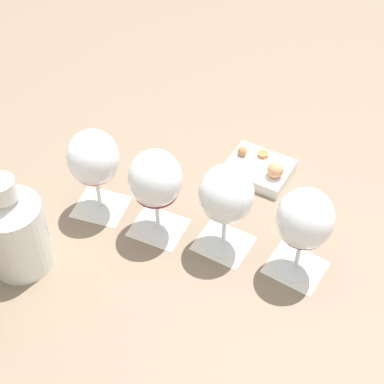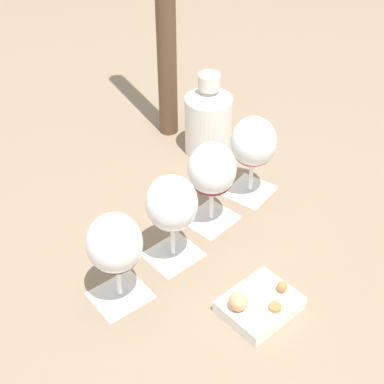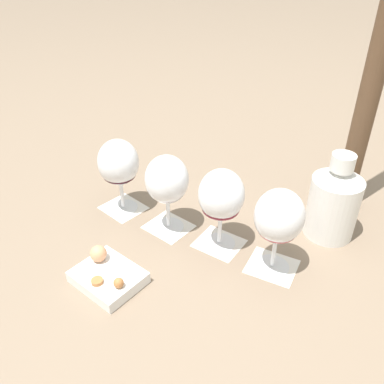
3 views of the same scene
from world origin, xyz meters
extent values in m
plane|color=#7F6B56|center=(0.00, 0.00, 0.00)|extent=(8.00, 8.00, 0.00)
cube|color=silver|center=(-0.14, -0.14, 0.00)|extent=(0.13, 0.14, 0.00)
cube|color=silver|center=(-0.05, -0.05, 0.00)|extent=(0.14, 0.14, 0.00)
cube|color=silver|center=(0.04, 0.05, 0.00)|extent=(0.14, 0.13, 0.00)
cube|color=silver|center=(0.14, 0.15, 0.00)|extent=(0.13, 0.13, 0.00)
cylinder|color=white|center=(-0.14, -0.14, 0.00)|extent=(0.07, 0.07, 0.01)
cylinder|color=white|center=(-0.14, -0.14, 0.05)|extent=(0.01, 0.01, 0.08)
ellipsoid|color=white|center=(-0.14, -0.14, 0.13)|extent=(0.10, 0.10, 0.11)
ellipsoid|color=#A7323C|center=(-0.14, -0.14, 0.10)|extent=(0.08, 0.08, 0.04)
cylinder|color=white|center=(-0.05, -0.05, 0.00)|extent=(0.07, 0.07, 0.01)
cylinder|color=white|center=(-0.05, -0.05, 0.05)|extent=(0.01, 0.01, 0.08)
ellipsoid|color=white|center=(-0.05, -0.05, 0.13)|extent=(0.10, 0.10, 0.11)
ellipsoid|color=maroon|center=(-0.05, -0.05, 0.10)|extent=(0.08, 0.08, 0.03)
cylinder|color=white|center=(0.04, 0.05, 0.00)|extent=(0.07, 0.07, 0.01)
cylinder|color=white|center=(0.04, 0.05, 0.05)|extent=(0.01, 0.01, 0.08)
ellipsoid|color=white|center=(0.04, 0.05, 0.13)|extent=(0.10, 0.10, 0.11)
ellipsoid|color=#3D0514|center=(0.04, 0.05, 0.11)|extent=(0.08, 0.08, 0.04)
cylinder|color=white|center=(0.14, 0.15, 0.00)|extent=(0.07, 0.07, 0.01)
cylinder|color=white|center=(0.14, 0.15, 0.05)|extent=(0.01, 0.01, 0.08)
ellipsoid|color=white|center=(0.14, 0.15, 0.13)|extent=(0.10, 0.10, 0.11)
ellipsoid|color=black|center=(0.14, 0.15, 0.10)|extent=(0.08, 0.08, 0.04)
cylinder|color=white|center=(-0.06, -0.31, 0.07)|extent=(0.11, 0.11, 0.14)
cone|color=white|center=(-0.06, -0.31, 0.16)|extent=(0.11, 0.11, 0.03)
cylinder|color=white|center=(-0.06, -0.31, 0.19)|extent=(0.05, 0.05, 0.04)
cube|color=white|center=(-0.11, 0.19, 0.01)|extent=(0.17, 0.17, 0.03)
sphere|color=tan|center=(-0.07, 0.21, 0.04)|extent=(0.03, 0.03, 0.03)
sphere|color=#B2703D|center=(-0.16, 0.17, 0.04)|extent=(0.02, 0.02, 0.02)
cylinder|color=#B2703D|center=(-0.14, 0.22, 0.03)|extent=(0.02, 0.02, 0.01)
camera|label=1|loc=(0.69, -0.27, 0.86)|focal=55.00mm
camera|label=2|loc=(0.04, 0.88, 0.83)|focal=55.00mm
camera|label=3|loc=(-0.72, 0.15, 0.61)|focal=38.00mm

